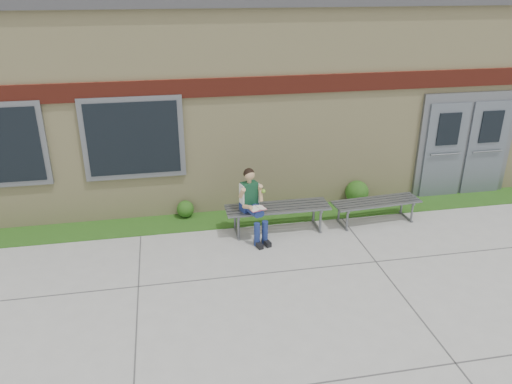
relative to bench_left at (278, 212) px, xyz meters
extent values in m
plane|color=#9E9E99|center=(0.41, -1.95, -0.40)|extent=(80.00, 80.00, 0.00)
cube|color=#1E4612|center=(0.41, 0.65, -0.39)|extent=(16.00, 0.80, 0.02)
cube|color=beige|center=(0.41, 4.05, 1.60)|extent=(16.00, 6.00, 4.00)
cube|color=maroon|center=(0.41, 1.02, 2.20)|extent=(16.00, 0.06, 0.35)
cube|color=slate|center=(-2.59, 1.01, 1.30)|extent=(1.90, 0.08, 1.60)
cube|color=black|center=(-2.59, 0.97, 1.30)|extent=(1.70, 0.04, 1.40)
cube|color=slate|center=(4.41, 1.01, 0.75)|extent=(2.20, 0.08, 2.30)
cube|color=slate|center=(3.91, 0.96, 0.65)|extent=(0.92, 0.06, 2.10)
cube|color=slate|center=(4.91, 0.96, 0.65)|extent=(0.92, 0.06, 2.10)
cube|color=slate|center=(0.00, 0.00, 0.10)|extent=(1.97, 0.56, 0.04)
cube|color=slate|center=(-0.79, 0.00, -0.17)|extent=(0.05, 0.55, 0.45)
cube|color=slate|center=(0.79, 0.00, -0.17)|extent=(0.05, 0.55, 0.45)
cube|color=slate|center=(2.00, 0.00, 0.04)|extent=(1.78, 0.62, 0.03)
cube|color=slate|center=(1.30, 0.00, -0.20)|extent=(0.08, 0.49, 0.40)
cube|color=slate|center=(2.70, 0.00, -0.20)|extent=(0.08, 0.49, 0.40)
cube|color=navy|center=(-0.56, -0.05, 0.19)|extent=(0.36, 0.30, 0.14)
cube|color=#103B1F|center=(-0.56, -0.07, 0.47)|extent=(0.33, 0.26, 0.42)
sphere|color=tan|center=(-0.56, -0.08, 0.83)|extent=(0.24, 0.24, 0.19)
sphere|color=black|center=(-0.56, -0.06, 0.85)|extent=(0.25, 0.25, 0.20)
cylinder|color=navy|center=(-0.57, -0.30, 0.21)|extent=(0.24, 0.40, 0.14)
cylinder|color=navy|center=(-0.42, -0.26, 0.21)|extent=(0.24, 0.40, 0.14)
cylinder|color=navy|center=(-0.50, -0.51, -0.17)|extent=(0.11, 0.11, 0.45)
cylinder|color=navy|center=(-0.34, -0.46, -0.17)|extent=(0.11, 0.11, 0.45)
cube|color=black|center=(-0.48, -0.57, -0.35)|extent=(0.15, 0.25, 0.09)
cube|color=black|center=(-0.32, -0.52, -0.35)|extent=(0.15, 0.25, 0.09)
cylinder|color=tan|center=(-0.71, -0.17, 0.52)|extent=(0.14, 0.22, 0.24)
cylinder|color=tan|center=(-0.38, -0.08, 0.52)|extent=(0.14, 0.22, 0.24)
cube|color=white|center=(-0.47, -0.38, 0.30)|extent=(0.33, 0.27, 0.01)
cube|color=#CB4C67|center=(-0.47, -0.38, 0.29)|extent=(0.33, 0.28, 0.01)
sphere|color=#7DBE32|center=(-0.32, -0.19, 0.53)|extent=(0.08, 0.08, 0.08)
sphere|color=#1E4612|center=(-1.70, 0.90, -0.20)|extent=(0.34, 0.34, 0.34)
sphere|color=#1E4612|center=(1.96, 0.90, -0.13)|extent=(0.50, 0.50, 0.50)
camera|label=1|loc=(-2.01, -8.33, 4.11)|focal=35.00mm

